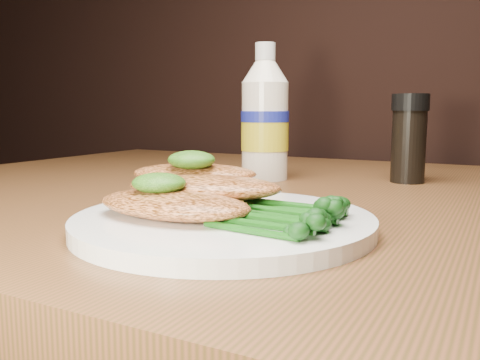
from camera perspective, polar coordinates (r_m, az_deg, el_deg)
The scene contains 9 objects.
plate at distance 0.42m, azimuth -1.85°, elevation -4.77°, with size 0.25×0.25×0.01m, color white.
chicken_front at distance 0.41m, azimuth -7.49°, elevation -2.72°, with size 0.14×0.07×0.02m, color #D47843.
chicken_mid at distance 0.44m, azimuth -4.07°, elevation -0.78°, with size 0.14×0.07×0.02m, color #D47843.
chicken_back at distance 0.48m, azimuth -5.14°, elevation 0.74°, with size 0.12×0.06×0.02m, color #D47843.
pesto_front at distance 0.42m, azimuth -9.07°, elevation -0.34°, with size 0.04×0.04×0.02m, color #0E3207.
pesto_back at distance 0.46m, azimuth -5.46°, elevation 2.26°, with size 0.04×0.04×0.02m, color #0E3207.
broccolini_bundle at distance 0.39m, azimuth 4.22°, elevation -3.46°, with size 0.12×0.09×0.02m, color #165412, non-canonical shape.
mayo_bottle at distance 0.71m, azimuth 2.81°, elevation 7.60°, with size 0.07×0.07×0.19m, color white, non-canonical shape.
pepper_grinder at distance 0.72m, azimuth 18.40°, elevation 4.43°, with size 0.05×0.05×0.12m, color black, non-canonical shape.
Camera 1 is at (0.20, 0.48, 0.85)m, focal length 38.08 mm.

